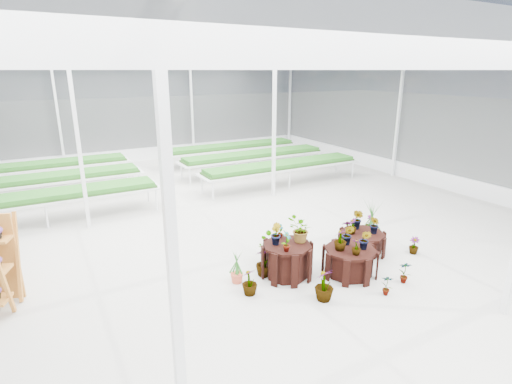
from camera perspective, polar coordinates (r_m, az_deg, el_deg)
ground_plane at (r=9.30m, az=-0.54°, el=-9.82°), size 24.00×24.00×0.00m
greenhouse_shell at (r=8.52m, az=-0.58°, el=3.81°), size 18.00×24.00×4.50m
steel_frame at (r=8.52m, az=-0.58°, el=3.81°), size 18.00×24.00×4.50m
nursery_benches at (r=15.49m, az=-13.36°, el=2.45°), size 16.00×7.00×0.84m
plinth_tall at (r=8.55m, az=4.45°, el=-9.68°), size 1.32×1.32×0.72m
plinth_mid at (r=8.83m, az=13.24°, el=-9.66°), size 1.20×1.20×0.60m
plinth_low at (r=9.94m, az=14.85°, el=-6.98°), size 1.43×1.43×0.50m
nursery_plants at (r=9.04m, az=8.55°, el=-7.19°), size 4.69×2.83×1.31m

